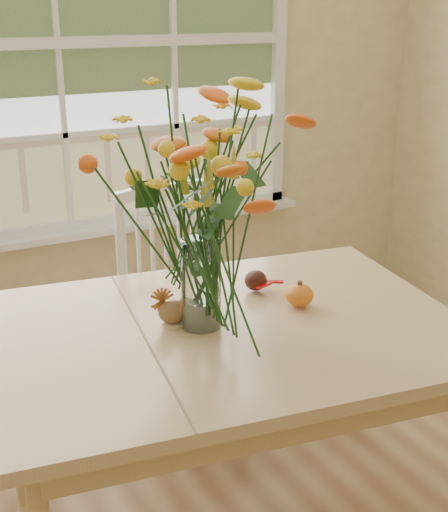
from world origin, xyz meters
TOP-DOWN VIEW (x-y plane):
  - wall_back at (0.00, 2.25)m, footprint 4.00×0.02m
  - window at (0.00, 2.21)m, footprint 2.42×0.12m
  - dining_table at (0.09, 0.83)m, footprint 1.58×1.23m
  - windsor_chair at (0.25, 1.55)m, footprint 0.48×0.46m
  - flower_vase at (0.02, 0.86)m, footprint 0.58×0.58m
  - pumpkin at (0.37, 0.84)m, footprint 0.09×0.09m
  - turkey_figurine at (-0.06, 0.90)m, footprint 0.11×0.09m
  - dark_gourd at (0.31, 1.02)m, footprint 0.13×0.09m

SIDE VIEW (x-z plane):
  - windsor_chair at x=0.25m, z-range 0.06..1.05m
  - dining_table at x=0.09m, z-range 0.30..1.07m
  - dark_gourd at x=0.31m, z-range 0.78..0.85m
  - pumpkin at x=0.37m, z-range 0.78..0.85m
  - turkey_figurine at x=-0.06m, z-range 0.76..0.88m
  - flower_vase at x=0.02m, z-range 0.84..1.53m
  - wall_back at x=0.00m, z-range 0.00..2.70m
  - window at x=0.00m, z-range 0.66..2.40m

